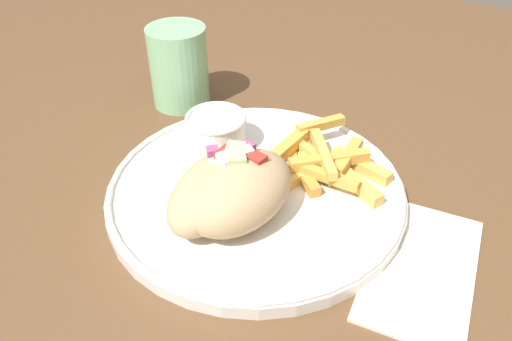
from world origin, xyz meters
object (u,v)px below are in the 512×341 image
at_px(plate, 256,189).
at_px(fries_pile, 321,163).
at_px(pita_sandwich_near, 240,191).
at_px(pita_sandwich_far, 212,189).
at_px(sauce_ramekin, 216,130).
at_px(water_glass, 179,70).

height_order(plate, fries_pile, fries_pile).
bearing_deg(pita_sandwich_near, pita_sandwich_far, 111.89).
bearing_deg(fries_pile, plate, 143.14).
relative_size(fries_pile, sauce_ramekin, 2.10).
relative_size(plate, pita_sandwich_far, 2.29).
bearing_deg(pita_sandwich_far, fries_pile, -39.50).
distance_m(pita_sandwich_near, pita_sandwich_far, 0.03).
distance_m(pita_sandwich_far, sauce_ramekin, 0.11).
xyz_separation_m(pita_sandwich_far, water_glass, (0.16, 0.17, 0.01)).
bearing_deg(water_glass, plate, -120.33).
bearing_deg(sauce_ramekin, fries_pile, -79.51).
relative_size(plate, water_glass, 2.93).
relative_size(sauce_ramekin, water_glass, 0.65).
height_order(plate, pita_sandwich_near, pita_sandwich_near).
bearing_deg(water_glass, pita_sandwich_far, -133.20).
bearing_deg(water_glass, fries_pile, -102.80).
bearing_deg(pita_sandwich_near, plate, 16.52).
height_order(plate, water_glass, water_glass).
xyz_separation_m(plate, pita_sandwich_near, (-0.04, -0.01, 0.03)).
height_order(pita_sandwich_far, fries_pile, pita_sandwich_far).
bearing_deg(sauce_ramekin, pita_sandwich_far, -145.96).
bearing_deg(sauce_ramekin, water_glass, 56.72).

